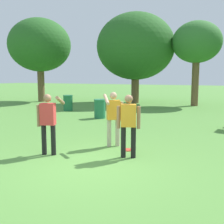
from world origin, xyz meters
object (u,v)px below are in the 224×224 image
Objects in this scene: person_catcher at (48,119)px; frisbee at (128,150)px; tree_far_right at (197,43)px; person_thrower at (129,122)px; person_bystander at (113,115)px; trash_can_further_along at (68,103)px; tree_broad_center at (136,47)px; trash_can_beside_table at (100,109)px; tree_tall_left at (40,45)px.

frisbee is (1.76, 1.30, -0.95)m from person_catcher.
frisbee is at bearing -89.84° from tree_far_right.
tree_far_right is (-0.31, 13.55, 3.46)m from person_thrower.
person_thrower is 1.20m from person_bystander.
trash_can_further_along is (-6.62, 6.68, 0.47)m from frisbee.
tree_broad_center is at bearing 109.49° from frisbee.
tree_far_right is (4.56, -0.08, 0.04)m from tree_broad_center.
tree_far_right is at bearing 83.07° from person_catcher.
person_bystander is 5.54m from trash_can_beside_table.
person_catcher is at bearing -49.47° from tree_tall_left.
person_catcher is at bearing -58.66° from trash_can_further_along.
trash_can_further_along is 7.67m from tree_broad_center.
person_bystander is 0.24× the size of tree_broad_center.
tree_tall_left reaches higher than frisbee.
tree_far_right reaches higher than frisbee.
trash_can_beside_table is 0.16× the size of tree_far_right.
tree_broad_center is (-4.60, 12.99, 4.35)m from frisbee.
tree_far_right is at bearing -0.95° from tree_broad_center.
person_bystander reaches higher than trash_can_beside_table.
tree_far_right reaches higher than person_bystander.
frisbee is at bearing 36.34° from person_catcher.
person_thrower is 0.24× the size of tree_broad_center.
trash_can_further_along is at bearing -136.58° from tree_far_right.
tree_tall_left reaches higher than person_thrower.
tree_broad_center reaches higher than trash_can_further_along.
trash_can_further_along is (-4.86, 7.98, -0.48)m from person_catcher.
person_bystander is 13.15m from tree_far_right.
person_thrower is at bearing -88.69° from tree_far_right.
trash_can_beside_table is at bearing -113.33° from tree_far_right.
trash_can_further_along is 0.14× the size of tree_tall_left.
trash_can_further_along is at bearing -107.78° from tree_broad_center.
trash_can_beside_table is at bearing 125.38° from frisbee.
person_catcher is 1.00× the size of person_bystander.
person_bystander is 0.24× the size of tree_tall_left.
trash_can_beside_table and trash_can_further_along have the same top height.
trash_can_beside_table is (-1.73, 6.21, -0.48)m from person_catcher.
person_catcher is 0.24× the size of tree_tall_left.
person_thrower is at bearing -42.74° from tree_tall_left.
person_bystander is 5.81× the size of frisbee.
tree_far_right is (1.73, 14.21, 3.44)m from person_catcher.
person_catcher is 2.38m from frisbee.
person_thrower is at bearing -70.32° from tree_broad_center.
trash_can_beside_table is 9.03m from tree_broad_center.
person_bystander is at bearing 157.12° from frisbee.
tree_broad_center is (-4.04, 12.75, 3.40)m from person_bystander.
person_catcher is 1.71× the size of trash_can_further_along.
person_thrower is 10.07m from trash_can_further_along.
person_bystander is 8.86m from trash_can_further_along.
trash_can_beside_table is at bearing -29.48° from trash_can_further_along.
person_bystander is at bearing 133.66° from person_thrower.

